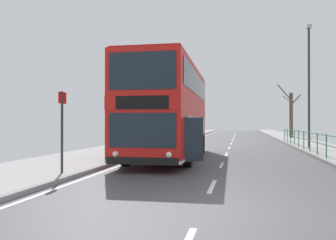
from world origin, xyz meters
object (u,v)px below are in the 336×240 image
(bare_tree_far_00, at_px, (291,113))
(double_decker_bus_main, at_px, (169,111))
(street_lamp_far_side, at_px, (309,77))
(bus_stop_sign_near, at_px, (62,123))

(bare_tree_far_00, bearing_deg, double_decker_bus_main, -111.04)
(street_lamp_far_side, height_order, bare_tree_far_00, street_lamp_far_side)
(double_decker_bus_main, distance_m, bus_stop_sign_near, 6.58)
(double_decker_bus_main, height_order, street_lamp_far_side, street_lamp_far_side)
(bus_stop_sign_near, xyz_separation_m, bare_tree_far_00, (10.65, 28.22, 0.94))
(street_lamp_far_side, bearing_deg, bus_stop_sign_near, -126.54)
(double_decker_bus_main, bearing_deg, bare_tree_far_00, 68.96)
(street_lamp_far_side, bearing_deg, bare_tree_far_00, 86.31)
(double_decker_bus_main, height_order, bus_stop_sign_near, double_decker_bus_main)
(double_decker_bus_main, bearing_deg, street_lamp_far_side, 42.49)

